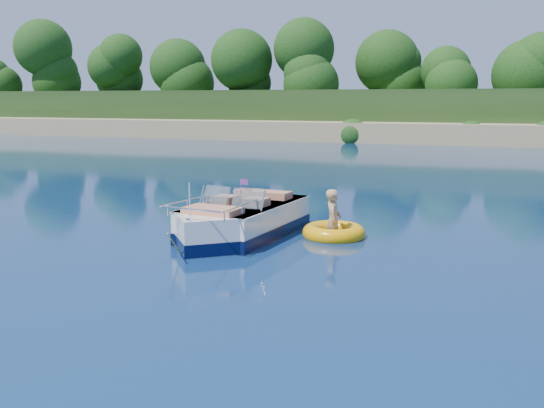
# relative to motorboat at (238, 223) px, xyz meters

# --- Properties ---
(ground) EXTENTS (160.00, 160.00, 0.00)m
(ground) POSITION_rel_motorboat_xyz_m (2.50, -2.62, -0.34)
(ground) COLOR #091642
(ground) RESTS_ON ground
(shoreline) EXTENTS (170.00, 59.00, 6.00)m
(shoreline) POSITION_rel_motorboat_xyz_m (2.50, 61.15, 0.63)
(shoreline) COLOR #947856
(shoreline) RESTS_ON ground
(treeline) EXTENTS (150.00, 7.12, 8.19)m
(treeline) POSITION_rel_motorboat_xyz_m (2.54, 38.39, 5.20)
(treeline) COLOR black
(treeline) RESTS_ON ground
(motorboat) EXTENTS (2.26, 5.31, 1.77)m
(motorboat) POSITION_rel_motorboat_xyz_m (0.00, 0.00, 0.00)
(motorboat) COLOR white
(motorboat) RESTS_ON ground
(tow_tube) EXTENTS (1.89, 1.89, 0.40)m
(tow_tube) POSITION_rel_motorboat_xyz_m (2.12, 0.84, -0.24)
(tow_tube) COLOR #F2A308
(tow_tube) RESTS_ON ground
(boy) EXTENTS (0.57, 0.90, 1.64)m
(boy) POSITION_rel_motorboat_xyz_m (2.10, 0.84, -0.34)
(boy) COLOR tan
(boy) RESTS_ON ground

